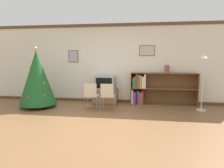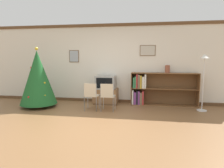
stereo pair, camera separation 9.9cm
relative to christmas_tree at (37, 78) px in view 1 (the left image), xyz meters
The scene contains 10 objects.
ground_plane 2.72m from the christmas_tree, 33.20° to the right, with size 24.00×24.00×0.00m, color brown.
wall_back 2.44m from the christmas_tree, 27.10° to the left, with size 8.79×0.11×2.70m.
christmas_tree is the anchor object (origin of this frame).
tv_console 2.27m from the christmas_tree, 20.89° to the left, with size 0.81×0.51×0.51m.
television 2.17m from the christmas_tree, 20.82° to the left, with size 0.65×0.50×0.44m.
folding_chair_left 1.84m from the christmas_tree, ahead, with size 0.40×0.40×0.82m.
folding_chair_right 2.32m from the christmas_tree, ahead, with size 0.40×0.40×0.82m.
bookshelf 3.68m from the christmas_tree, 13.69° to the left, with size 2.13×0.36×1.07m.
vase 4.12m from the christmas_tree, 11.86° to the left, with size 0.15×0.15×0.25m.
standing_lamp 5.01m from the christmas_tree, ahead, with size 0.28×0.28×1.66m.
Camera 1 is at (1.10, -4.38, 1.55)m, focal length 32.00 mm.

